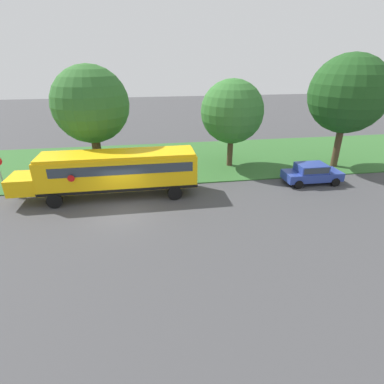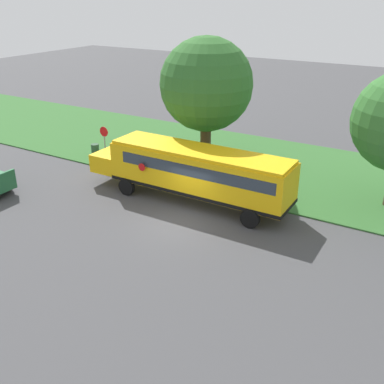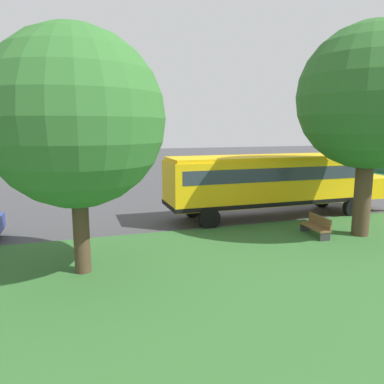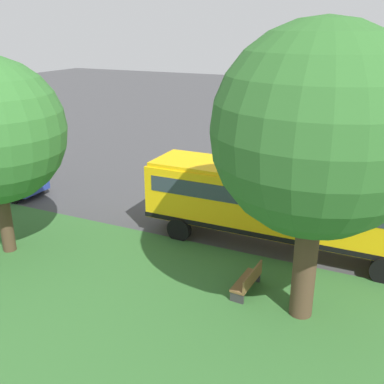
{
  "view_description": "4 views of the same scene",
  "coord_description": "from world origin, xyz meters",
  "px_view_note": "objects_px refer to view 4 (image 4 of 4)",
  "views": [
    {
      "loc": [
        17.2,
        1.7,
        9.07
      ],
      "look_at": [
        -0.19,
        4.46,
        1.07
      ],
      "focal_mm": 28.0,
      "sensor_mm": 36.0,
      "label": 1
    },
    {
      "loc": [
        17.31,
        11.19,
        11.04
      ],
      "look_at": [
        -0.33,
        0.72,
        1.79
      ],
      "focal_mm": 42.0,
      "sensor_mm": 36.0,
      "label": 2
    },
    {
      "loc": [
        -19.39,
        9.22,
        4.58
      ],
      "look_at": [
        -0.8,
        3.26,
        1.18
      ],
      "focal_mm": 35.0,
      "sensor_mm": 36.0,
      "label": 3
    },
    {
      "loc": [
        -18.96,
        -4.13,
        8.36
      ],
      "look_at": [
        -2.31,
        3.65,
        1.56
      ],
      "focal_mm": 42.0,
      "sensor_mm": 36.0,
      "label": 4
    }
  ],
  "objects_px": {
    "car_blue_nearest": "(6,177)",
    "oak_tree_beside_bus": "(319,135)",
    "school_bus": "(284,202)",
    "park_bench": "(248,281)"
  },
  "relations": [
    {
      "from": "car_blue_nearest",
      "to": "oak_tree_beside_bus",
      "type": "relative_size",
      "value": 0.51
    },
    {
      "from": "car_blue_nearest",
      "to": "oak_tree_beside_bus",
      "type": "bearing_deg",
      "value": -104.74
    },
    {
      "from": "school_bus",
      "to": "oak_tree_beside_bus",
      "type": "bearing_deg",
      "value": -158.24
    },
    {
      "from": "oak_tree_beside_bus",
      "to": "park_bench",
      "type": "bearing_deg",
      "value": 72.23
    },
    {
      "from": "car_blue_nearest",
      "to": "park_bench",
      "type": "relative_size",
      "value": 2.7
    },
    {
      "from": "car_blue_nearest",
      "to": "park_bench",
      "type": "xyz_separation_m",
      "value": [
        -3.74,
        -14.63,
        -0.4
      ]
    },
    {
      "from": "oak_tree_beside_bus",
      "to": "car_blue_nearest",
      "type": "bearing_deg",
      "value": 75.26
    },
    {
      "from": "car_blue_nearest",
      "to": "oak_tree_beside_bus",
      "type": "xyz_separation_m",
      "value": [
        -4.35,
        -16.54,
        4.81
      ]
    },
    {
      "from": "school_bus",
      "to": "park_bench",
      "type": "height_order",
      "value": "school_bus"
    },
    {
      "from": "school_bus",
      "to": "oak_tree_beside_bus",
      "type": "distance_m",
      "value": 6.07
    }
  ]
}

